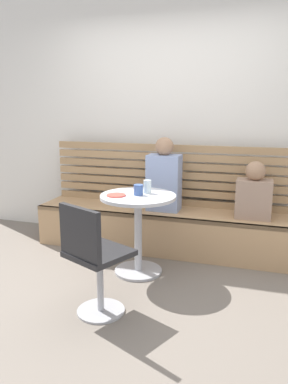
{
  "coord_description": "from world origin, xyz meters",
  "views": [
    {
      "loc": [
        0.98,
        -2.54,
        1.52
      ],
      "look_at": [
        -0.03,
        0.66,
        0.75
      ],
      "focal_mm": 35.35,
      "sensor_mm": 36.0,
      "label": 1
    }
  ],
  "objects_px": {
    "cafe_table": "(138,219)",
    "person_child_left": "(254,194)",
    "person_adult": "(164,178)",
    "plate_small": "(116,195)",
    "cup_mug_blue": "(138,190)",
    "booth_bench": "(162,229)",
    "cup_glass_tall": "(147,187)",
    "white_chair": "(93,256)"
  },
  "relations": [
    {
      "from": "person_adult",
      "to": "cup_mug_blue",
      "type": "height_order",
      "value": "person_adult"
    },
    {
      "from": "person_adult",
      "to": "cup_glass_tall",
      "type": "bearing_deg",
      "value": -91.83
    },
    {
      "from": "white_chair",
      "to": "person_child_left",
      "type": "distance_m",
      "value": 1.79
    },
    {
      "from": "cafe_table",
      "to": "cup_mug_blue",
      "type": "bearing_deg",
      "value": -40.02
    },
    {
      "from": "booth_bench",
      "to": "cup_glass_tall",
      "type": "xyz_separation_m",
      "value": [
        -0.0,
        -0.53,
        0.58
      ]
    },
    {
      "from": "cup_mug_blue",
      "to": "person_child_left",
      "type": "bearing_deg",
      "value": 32.43
    },
    {
      "from": "person_adult",
      "to": "cafe_table",
      "type": "bearing_deg",
      "value": -96.6
    },
    {
      "from": "booth_bench",
      "to": "cup_glass_tall",
      "type": "height_order",
      "value": "cup_glass_tall"
    },
    {
      "from": "person_adult",
      "to": "plate_small",
      "type": "distance_m",
      "value": 0.77
    },
    {
      "from": "booth_bench",
      "to": "cafe_table",
      "type": "bearing_deg",
      "value": -95.26
    },
    {
      "from": "person_adult",
      "to": "person_child_left",
      "type": "height_order",
      "value": "person_adult"
    },
    {
      "from": "booth_bench",
      "to": "cup_mug_blue",
      "type": "relative_size",
      "value": 28.42
    },
    {
      "from": "person_child_left",
      "to": "cup_mug_blue",
      "type": "relative_size",
      "value": 5.91
    },
    {
      "from": "white_chair",
      "to": "cup_glass_tall",
      "type": "distance_m",
      "value": 0.97
    },
    {
      "from": "white_chair",
      "to": "cafe_table",
      "type": "bearing_deg",
      "value": 84.75
    },
    {
      "from": "white_chair",
      "to": "person_child_left",
      "type": "relative_size",
      "value": 1.52
    },
    {
      "from": "white_chair",
      "to": "cup_glass_tall",
      "type": "bearing_deg",
      "value": 81.78
    },
    {
      "from": "booth_bench",
      "to": "cafe_table",
      "type": "xyz_separation_m",
      "value": [
        -0.06,
        -0.62,
        0.3
      ]
    },
    {
      "from": "white_chair",
      "to": "cup_glass_tall",
      "type": "relative_size",
      "value": 7.08
    },
    {
      "from": "cup_mug_blue",
      "to": "cup_glass_tall",
      "type": "distance_m",
      "value": 0.11
    },
    {
      "from": "person_child_left",
      "to": "plate_small",
      "type": "height_order",
      "value": "person_child_left"
    },
    {
      "from": "person_child_left",
      "to": "plate_small",
      "type": "xyz_separation_m",
      "value": [
        -1.16,
        -0.71,
        0.06
      ]
    },
    {
      "from": "booth_bench",
      "to": "cup_mug_blue",
      "type": "distance_m",
      "value": 0.85
    },
    {
      "from": "cup_mug_blue",
      "to": "cup_glass_tall",
      "type": "bearing_deg",
      "value": 62.94
    },
    {
      "from": "person_child_left",
      "to": "cup_glass_tall",
      "type": "xyz_separation_m",
      "value": [
        -0.93,
        -0.52,
        0.12
      ]
    },
    {
      "from": "cafe_table",
      "to": "person_child_left",
      "type": "height_order",
      "value": "person_child_left"
    },
    {
      "from": "booth_bench",
      "to": "white_chair",
      "type": "distance_m",
      "value": 1.46
    },
    {
      "from": "cafe_table",
      "to": "person_child_left",
      "type": "xyz_separation_m",
      "value": [
        0.98,
        0.62,
        0.17
      ]
    },
    {
      "from": "cafe_table",
      "to": "white_chair",
      "type": "xyz_separation_m",
      "value": [
        -0.07,
        -0.81,
        -0.05
      ]
    },
    {
      "from": "cup_glass_tall",
      "to": "person_adult",
      "type": "bearing_deg",
      "value": 88.17
    },
    {
      "from": "cup_glass_tall",
      "to": "white_chair",
      "type": "bearing_deg",
      "value": -98.22
    },
    {
      "from": "cafe_table",
      "to": "cup_glass_tall",
      "type": "relative_size",
      "value": 6.17
    },
    {
      "from": "cafe_table",
      "to": "white_chair",
      "type": "bearing_deg",
      "value": -95.25
    },
    {
      "from": "cafe_table",
      "to": "person_child_left",
      "type": "bearing_deg",
      "value": 32.14
    },
    {
      "from": "person_adult",
      "to": "cup_glass_tall",
      "type": "distance_m",
      "value": 0.54
    },
    {
      "from": "cafe_table",
      "to": "person_child_left",
      "type": "distance_m",
      "value": 1.17
    },
    {
      "from": "white_chair",
      "to": "plate_small",
      "type": "xyz_separation_m",
      "value": [
        -0.1,
        0.72,
        0.28
      ]
    },
    {
      "from": "cup_mug_blue",
      "to": "cafe_table",
      "type": "bearing_deg",
      "value": 139.98
    },
    {
      "from": "booth_bench",
      "to": "person_adult",
      "type": "distance_m",
      "value": 0.56
    },
    {
      "from": "plate_small",
      "to": "white_chair",
      "type": "bearing_deg",
      "value": -82.11
    },
    {
      "from": "white_chair",
      "to": "person_adult",
      "type": "bearing_deg",
      "value": 84.15
    },
    {
      "from": "person_adult",
      "to": "plate_small",
      "type": "bearing_deg",
      "value": -108.77
    }
  ]
}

